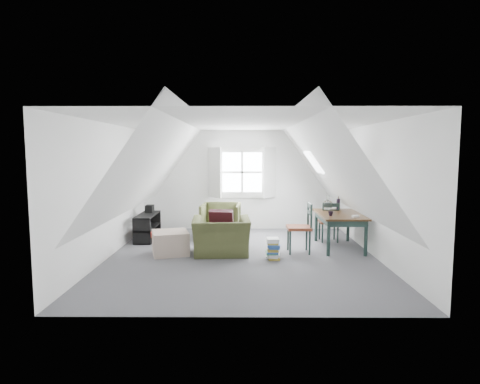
{
  "coord_description": "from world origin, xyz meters",
  "views": [
    {
      "loc": [
        0.01,
        -7.39,
        2.0
      ],
      "look_at": [
        -0.04,
        0.6,
        1.17
      ],
      "focal_mm": 30.0,
      "sensor_mm": 36.0,
      "label": 1
    }
  ],
  "objects_px": {
    "dining_table": "(339,218)",
    "armchair_near": "(221,254)",
    "ottoman": "(170,243)",
    "dining_chair_near": "(301,227)",
    "dining_chair_far": "(329,221)",
    "magazine_stack": "(273,249)",
    "armchair_far": "(221,238)",
    "media_shelf": "(147,228)"
  },
  "relations": [
    {
      "from": "ottoman",
      "to": "media_shelf",
      "type": "height_order",
      "value": "media_shelf"
    },
    {
      "from": "armchair_far",
      "to": "dining_table",
      "type": "relative_size",
      "value": 0.62
    },
    {
      "from": "ottoman",
      "to": "armchair_far",
      "type": "bearing_deg",
      "value": 58.01
    },
    {
      "from": "ottoman",
      "to": "dining_table",
      "type": "bearing_deg",
      "value": 8.47
    },
    {
      "from": "dining_chair_near",
      "to": "dining_chair_far",
      "type": "bearing_deg",
      "value": 145.28
    },
    {
      "from": "armchair_near",
      "to": "magazine_stack",
      "type": "bearing_deg",
      "value": 157.91
    },
    {
      "from": "armchair_far",
      "to": "media_shelf",
      "type": "bearing_deg",
      "value": -169.51
    },
    {
      "from": "ottoman",
      "to": "dining_chair_near",
      "type": "relative_size",
      "value": 0.67
    },
    {
      "from": "ottoman",
      "to": "dining_chair_far",
      "type": "distance_m",
      "value": 3.48
    },
    {
      "from": "magazine_stack",
      "to": "ottoman",
      "type": "bearing_deg",
      "value": 170.04
    },
    {
      "from": "armchair_near",
      "to": "dining_chair_near",
      "type": "bearing_deg",
      "value": -178.04
    },
    {
      "from": "dining_table",
      "to": "armchair_near",
      "type": "bearing_deg",
      "value": -166.62
    },
    {
      "from": "armchair_near",
      "to": "dining_table",
      "type": "height_order",
      "value": "dining_table"
    },
    {
      "from": "media_shelf",
      "to": "ottoman",
      "type": "bearing_deg",
      "value": -58.12
    },
    {
      "from": "armchair_near",
      "to": "armchair_far",
      "type": "distance_m",
      "value": 1.46
    },
    {
      "from": "dining_chair_near",
      "to": "media_shelf",
      "type": "relative_size",
      "value": 0.87
    },
    {
      "from": "dining_chair_near",
      "to": "ottoman",
      "type": "bearing_deg",
      "value": -83.11
    },
    {
      "from": "armchair_far",
      "to": "dining_chair_near",
      "type": "height_order",
      "value": "dining_chair_near"
    },
    {
      "from": "dining_table",
      "to": "media_shelf",
      "type": "xyz_separation_m",
      "value": [
        -4.13,
        0.74,
        -0.36
      ]
    },
    {
      "from": "ottoman",
      "to": "dining_chair_near",
      "type": "bearing_deg",
      "value": 3.01
    },
    {
      "from": "armchair_near",
      "to": "magazine_stack",
      "type": "relative_size",
      "value": 2.82
    },
    {
      "from": "armchair_far",
      "to": "media_shelf",
      "type": "xyz_separation_m",
      "value": [
        -1.64,
        -0.19,
        0.26
      ]
    },
    {
      "from": "media_shelf",
      "to": "magazine_stack",
      "type": "distance_m",
      "value": 3.14
    },
    {
      "from": "armchair_far",
      "to": "ottoman",
      "type": "distance_m",
      "value": 1.71
    },
    {
      "from": "ottoman",
      "to": "dining_chair_near",
      "type": "distance_m",
      "value": 2.56
    },
    {
      "from": "ottoman",
      "to": "magazine_stack",
      "type": "xyz_separation_m",
      "value": [
        1.96,
        -0.34,
        -0.03
      ]
    },
    {
      "from": "dining_chair_near",
      "to": "armchair_far",
      "type": "bearing_deg",
      "value": -124.58
    },
    {
      "from": "armchair_near",
      "to": "ottoman",
      "type": "height_order",
      "value": "ottoman"
    },
    {
      "from": "dining_chair_far",
      "to": "magazine_stack",
      "type": "bearing_deg",
      "value": 33.73
    },
    {
      "from": "armchair_far",
      "to": "media_shelf",
      "type": "height_order",
      "value": "media_shelf"
    },
    {
      "from": "armchair_near",
      "to": "armchair_far",
      "type": "bearing_deg",
      "value": -90.17
    },
    {
      "from": "armchair_near",
      "to": "media_shelf",
      "type": "height_order",
      "value": "media_shelf"
    },
    {
      "from": "dining_chair_far",
      "to": "dining_chair_near",
      "type": "height_order",
      "value": "dining_chair_near"
    },
    {
      "from": "armchair_far",
      "to": "dining_chair_near",
      "type": "relative_size",
      "value": 0.9
    },
    {
      "from": "ottoman",
      "to": "magazine_stack",
      "type": "bearing_deg",
      "value": -9.96
    },
    {
      "from": "armchair_far",
      "to": "dining_table",
      "type": "distance_m",
      "value": 2.72
    },
    {
      "from": "armchair_near",
      "to": "dining_chair_near",
      "type": "xyz_separation_m",
      "value": [
        1.55,
        0.15,
        0.51
      ]
    },
    {
      "from": "armchair_near",
      "to": "magazine_stack",
      "type": "distance_m",
      "value": 1.05
    },
    {
      "from": "ottoman",
      "to": "dining_chair_far",
      "type": "bearing_deg",
      "value": 18.18
    },
    {
      "from": "dining_chair_near",
      "to": "media_shelf",
      "type": "distance_m",
      "value": 3.48
    },
    {
      "from": "armchair_near",
      "to": "ottoman",
      "type": "distance_m",
      "value": 1.01
    },
    {
      "from": "ottoman",
      "to": "dining_chair_near",
      "type": "xyz_separation_m",
      "value": [
        2.54,
        0.13,
        0.29
      ]
    }
  ]
}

